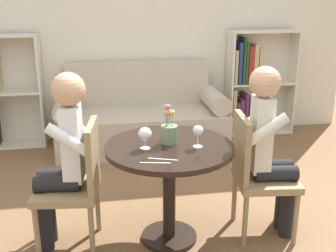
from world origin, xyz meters
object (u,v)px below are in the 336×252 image
(person_left, at_px, (62,156))
(wine_glass_right, at_px, (198,131))
(couch, at_px, (141,120))
(wine_glass_left, at_px, (145,135))
(chair_left, at_px, (77,181))
(person_right, at_px, (270,148))
(bookshelf_right, at_px, (251,83))
(flower_vase, at_px, (169,131))
(chair_right, at_px, (256,171))

(person_left, distance_m, wine_glass_right, 0.92)
(couch, xyz_separation_m, wine_glass_left, (-0.17, -1.96, 0.51))
(couch, distance_m, chair_left, 2.00)
(person_left, xyz_separation_m, wine_glass_left, (0.55, -0.08, 0.15))
(person_left, distance_m, person_right, 1.43)
(bookshelf_right, distance_m, wine_glass_left, 2.72)
(couch, height_order, wine_glass_right, couch)
(person_right, relative_size, wine_glass_left, 8.46)
(bookshelf_right, height_order, chair_left, bookshelf_right)
(wine_glass_right, bearing_deg, flower_vase, 149.91)
(chair_left, distance_m, person_left, 0.20)
(wine_glass_left, bearing_deg, person_left, 171.33)
(chair_left, bearing_deg, wine_glass_left, 88.47)
(couch, bearing_deg, flower_vase, -89.79)
(person_right, height_order, wine_glass_left, person_right)
(couch, distance_m, wine_glass_left, 2.03)
(chair_right, bearing_deg, person_right, -94.05)
(chair_right, height_order, person_left, person_left)
(person_right, bearing_deg, flower_vase, 90.45)
(bookshelf_right, xyz_separation_m, chair_right, (-0.76, -2.20, -0.13))
(bookshelf_right, distance_m, chair_left, 2.95)
(person_right, bearing_deg, chair_left, 93.41)
(couch, height_order, person_right, person_right)
(chair_left, relative_size, flower_vase, 3.31)
(bookshelf_right, xyz_separation_m, person_right, (-0.67, -2.21, 0.05))
(bookshelf_right, bearing_deg, flower_vase, -122.68)
(bookshelf_right, bearing_deg, person_right, -106.82)
(wine_glass_left, bearing_deg, wine_glass_right, -4.37)
(person_left, xyz_separation_m, wine_glass_right, (0.90, -0.11, 0.16))
(couch, bearing_deg, wine_glass_right, -84.73)
(chair_right, bearing_deg, chair_left, 93.93)
(person_left, xyz_separation_m, person_right, (1.43, -0.08, -0.00))
(couch, xyz_separation_m, chair_left, (-0.63, -1.89, 0.18))
(person_left, bearing_deg, flower_vase, 96.03)
(chair_left, height_order, wine_glass_left, chair_left)
(chair_left, height_order, person_right, person_right)
(wine_glass_left, relative_size, flower_vase, 0.54)
(wine_glass_right, bearing_deg, chair_right, 6.36)
(couch, relative_size, chair_left, 2.07)
(chair_right, distance_m, wine_glass_left, 0.86)
(flower_vase, bearing_deg, person_left, 179.36)
(bookshelf_right, relative_size, person_left, 1.02)
(couch, height_order, flower_vase, flower_vase)
(chair_left, xyz_separation_m, wine_glass_left, (0.46, -0.07, 0.33))
(couch, xyz_separation_m, bookshelf_right, (1.38, 0.26, 0.31))
(flower_vase, bearing_deg, bookshelf_right, 57.32)
(person_left, distance_m, wine_glass_left, 0.57)
(chair_left, bearing_deg, wine_glass_right, 90.11)
(bookshelf_right, relative_size, chair_left, 1.40)
(person_right, distance_m, flower_vase, 0.72)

